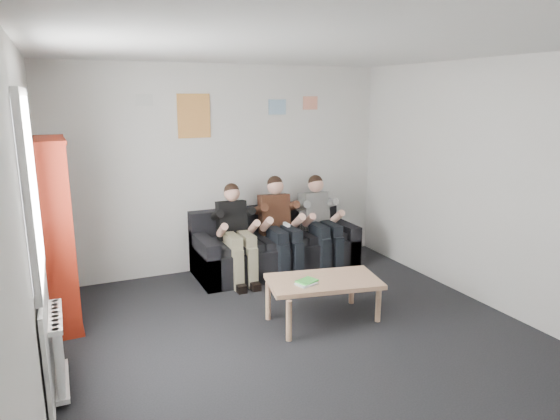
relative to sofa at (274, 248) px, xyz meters
name	(u,v)px	position (x,y,z in m)	size (l,w,h in m)	color
room_shell	(314,207)	(-0.53, -2.09, 1.05)	(5.00, 5.00, 5.00)	black
sofa	(274,248)	(0.00, 0.00, 0.00)	(2.14, 0.88, 0.83)	black
bookshelf	(59,234)	(-2.61, -0.59, 0.66)	(0.29, 0.86, 1.91)	#9C2311
coffee_table	(323,284)	(-0.16, -1.64, 0.10)	(1.14, 0.63, 0.46)	tan
game_cases	(307,282)	(-0.38, -1.69, 0.17)	(0.22, 0.18, 0.03)	white
person_left	(237,234)	(-0.60, -0.19, 0.32)	(0.36, 0.78, 1.23)	black
person_middle	(280,227)	(0.00, -0.20, 0.34)	(0.39, 0.83, 1.28)	#502C1A
person_right	(321,223)	(0.60, -0.19, 0.33)	(0.38, 0.81, 1.26)	silver
radiator	(59,349)	(-2.68, -1.89, 0.05)	(0.10, 0.64, 0.60)	white
window	(39,269)	(-2.76, -1.89, 0.73)	(0.05, 1.30, 2.36)	white
poster_large	(194,116)	(-0.93, 0.39, 1.75)	(0.42, 0.01, 0.55)	gold
poster_blue	(277,107)	(0.22, 0.39, 1.85)	(0.25, 0.01, 0.20)	#3C8CCF
poster_pink	(310,103)	(0.72, 0.39, 1.90)	(0.22, 0.01, 0.18)	#CA3F96
poster_sign	(144,100)	(-1.53, 0.39, 1.95)	(0.20, 0.01, 0.14)	silver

